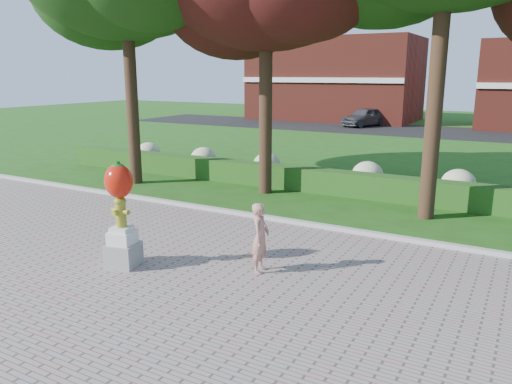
# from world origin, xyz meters

# --- Properties ---
(ground) EXTENTS (100.00, 100.00, 0.00)m
(ground) POSITION_xyz_m (0.00, 0.00, 0.00)
(ground) COLOR #204B12
(ground) RESTS_ON ground
(walkway) EXTENTS (40.00, 14.00, 0.04)m
(walkway) POSITION_xyz_m (0.00, -4.00, 0.02)
(walkway) COLOR gray
(walkway) RESTS_ON ground
(curb) EXTENTS (40.00, 0.18, 0.15)m
(curb) POSITION_xyz_m (0.00, 3.00, 0.07)
(curb) COLOR #ADADA5
(curb) RESTS_ON ground
(lawn_hedge) EXTENTS (24.00, 0.70, 0.80)m
(lawn_hedge) POSITION_xyz_m (0.00, 7.00, 0.40)
(lawn_hedge) COLOR #1D4513
(lawn_hedge) RESTS_ON ground
(hydrangea_row) EXTENTS (20.10, 1.10, 0.99)m
(hydrangea_row) POSITION_xyz_m (0.57, 8.00, 0.55)
(hydrangea_row) COLOR beige
(hydrangea_row) RESTS_ON ground
(street) EXTENTS (50.00, 8.00, 0.02)m
(street) POSITION_xyz_m (0.00, 28.00, 0.01)
(street) COLOR black
(street) RESTS_ON ground
(building_left) EXTENTS (14.00, 8.00, 7.00)m
(building_left) POSITION_xyz_m (-10.00, 34.00, 3.50)
(building_left) COLOR maroon
(building_left) RESTS_ON ground
(hydrant_sculpture) EXTENTS (0.73, 0.73, 2.26)m
(hydrant_sculpture) POSITION_xyz_m (-1.38, -1.54, 1.24)
(hydrant_sculpture) COLOR gray
(hydrant_sculpture) RESTS_ON walkway
(woman) EXTENTS (0.45, 0.59, 1.46)m
(woman) POSITION_xyz_m (1.32, -0.40, 0.77)
(woman) COLOR tan
(woman) RESTS_ON walkway
(parked_car) EXTENTS (3.16, 4.60, 1.45)m
(parked_car) POSITION_xyz_m (-5.73, 29.27, 0.75)
(parked_car) COLOR #44484D
(parked_car) RESTS_ON street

